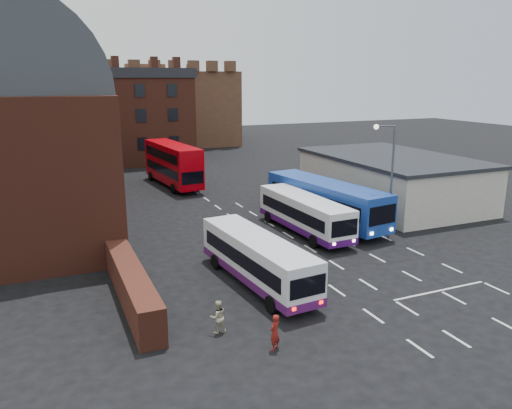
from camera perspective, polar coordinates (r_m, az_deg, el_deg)
name	(u,v)px	position (r m, az deg, el deg)	size (l,w,h in m)	color
ground	(329,285)	(27.82, 8.32, -9.07)	(180.00, 180.00, 0.00)	black
railway_station	(13,123)	(42.78, -26.06, 8.38)	(12.00, 28.00, 16.00)	#602B1E
forecourt_wall	(132,286)	(25.89, -13.99, -9.02)	(1.20, 10.00, 1.80)	#602B1E
cream_building	(391,179)	(46.56, 15.18, 2.86)	(10.40, 16.40, 4.25)	beige
brick_terrace	(103,122)	(68.26, -17.09, 9.04)	(22.00, 10.00, 11.00)	brown
castle_keep	(160,108)	(89.93, -10.93, 10.83)	(22.00, 22.00, 12.00)	brown
bus_white_outbound	(257,257)	(27.12, 0.14, -5.98)	(3.09, 9.87, 2.65)	white
bus_white_inbound	(304,212)	(36.14, 5.54, -0.83)	(2.78, 9.93, 2.69)	white
bus_blue	(325,199)	(38.66, 7.94, 0.60)	(4.39, 12.18, 3.25)	#1940A0
bus_red_double	(173,164)	(52.52, -9.49, 4.60)	(3.54, 11.14, 4.38)	#BC0009
street_lamp	(389,170)	(35.89, 14.91, 3.87)	(1.58, 0.58, 7.92)	#545760
pedestrian_red	(275,332)	(21.19, 2.16, -14.39)	(0.57, 0.38, 1.57)	maroon
pedestrian_beige	(218,317)	(22.52, -4.38, -12.68)	(0.74, 0.57, 1.52)	#B9B28D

